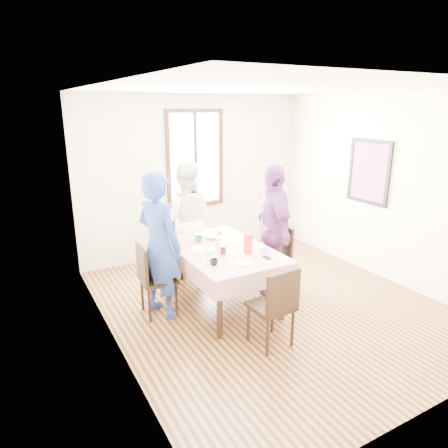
% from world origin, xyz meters
% --- Properties ---
extents(ground, '(4.50, 4.50, 0.00)m').
position_xyz_m(ground, '(0.00, 0.00, 0.00)').
color(ground, black).
rests_on(ground, ground).
extents(back_wall, '(4.00, 0.00, 4.00)m').
position_xyz_m(back_wall, '(0.00, 2.25, 1.35)').
color(back_wall, beige).
rests_on(back_wall, ground).
extents(right_wall, '(0.00, 4.50, 4.50)m').
position_xyz_m(right_wall, '(2.00, 0.00, 1.35)').
color(right_wall, beige).
rests_on(right_wall, ground).
extents(window_frame, '(1.02, 0.06, 1.62)m').
position_xyz_m(window_frame, '(0.00, 2.23, 1.65)').
color(window_frame, black).
rests_on(window_frame, back_wall).
extents(window_pane, '(0.90, 0.02, 1.50)m').
position_xyz_m(window_pane, '(0.00, 2.24, 1.65)').
color(window_pane, white).
rests_on(window_pane, back_wall).
extents(art_poster, '(0.04, 0.76, 0.96)m').
position_xyz_m(art_poster, '(1.98, 0.30, 1.55)').
color(art_poster, red).
rests_on(art_poster, right_wall).
extents(dining_table, '(0.98, 1.57, 0.75)m').
position_xyz_m(dining_table, '(-0.53, 0.33, 0.38)').
color(dining_table, black).
rests_on(dining_table, ground).
extents(tablecloth, '(1.10, 1.69, 0.01)m').
position_xyz_m(tablecloth, '(-0.53, 0.33, 0.76)').
color(tablecloth, '#560004').
rests_on(tablecloth, dining_table).
extents(chair_left, '(0.45, 0.45, 0.91)m').
position_xyz_m(chair_left, '(-1.35, 0.47, 0.46)').
color(chair_left, black).
rests_on(chair_left, ground).
extents(chair_right, '(0.44, 0.44, 0.91)m').
position_xyz_m(chair_right, '(0.28, 0.37, 0.46)').
color(chair_right, black).
rests_on(chair_right, ground).
extents(chair_far, '(0.45, 0.45, 0.91)m').
position_xyz_m(chair_far, '(-0.53, 1.41, 0.46)').
color(chair_far, black).
rests_on(chair_far, ground).
extents(chair_near, '(0.44, 0.44, 0.91)m').
position_xyz_m(chair_near, '(-0.53, -0.76, 0.46)').
color(chair_near, black).
rests_on(chair_near, ground).
extents(person_left, '(0.65, 0.77, 1.79)m').
position_xyz_m(person_left, '(-1.33, 0.47, 0.90)').
color(person_left, navy).
rests_on(person_left, ground).
extents(person_far, '(1.04, 0.95, 1.74)m').
position_xyz_m(person_far, '(-0.53, 1.39, 0.87)').
color(person_far, silver).
rests_on(person_far, ground).
extents(person_right, '(0.70, 1.12, 1.78)m').
position_xyz_m(person_right, '(0.26, 0.37, 0.89)').
color(person_right, '#663374').
rests_on(person_right, ground).
extents(mug_black, '(0.09, 0.09, 0.07)m').
position_xyz_m(mug_black, '(-0.88, -0.11, 0.80)').
color(mug_black, black).
rests_on(mug_black, tablecloth).
extents(mug_flag, '(0.12, 0.12, 0.08)m').
position_xyz_m(mug_flag, '(-0.23, 0.19, 0.80)').
color(mug_flag, red).
rests_on(mug_flag, tablecloth).
extents(mug_green, '(0.14, 0.14, 0.08)m').
position_xyz_m(mug_green, '(-0.69, 0.70, 0.80)').
color(mug_green, '#0C7226').
rests_on(mug_green, tablecloth).
extents(serving_bowl, '(0.25, 0.25, 0.05)m').
position_xyz_m(serving_bowl, '(-0.45, 0.74, 0.79)').
color(serving_bowl, white).
rests_on(serving_bowl, tablecloth).
extents(juice_carton, '(0.08, 0.08, 0.25)m').
position_xyz_m(juice_carton, '(-0.34, 0.02, 0.89)').
color(juice_carton, red).
rests_on(juice_carton, tablecloth).
extents(butter_tub, '(0.14, 0.14, 0.07)m').
position_xyz_m(butter_tub, '(-0.17, -0.12, 0.80)').
color(butter_tub, white).
rests_on(butter_tub, tablecloth).
extents(jam_jar, '(0.07, 0.07, 0.10)m').
position_xyz_m(jam_jar, '(-0.62, 0.15, 0.81)').
color(jam_jar, black).
rests_on(jam_jar, tablecloth).
extents(drinking_glass, '(0.07, 0.07, 0.11)m').
position_xyz_m(drinking_glass, '(-0.80, 0.12, 0.82)').
color(drinking_glass, silver).
rests_on(drinking_glass, tablecloth).
extents(smartphone, '(0.06, 0.13, 0.01)m').
position_xyz_m(smartphone, '(-0.23, -0.23, 0.77)').
color(smartphone, black).
rests_on(smartphone, tablecloth).
extents(flower_vase, '(0.07, 0.07, 0.14)m').
position_xyz_m(flower_vase, '(-0.57, 0.37, 0.83)').
color(flower_vase, silver).
rests_on(flower_vase, tablecloth).
extents(plate_left, '(0.20, 0.20, 0.01)m').
position_xyz_m(plate_left, '(-0.84, 0.44, 0.77)').
color(plate_left, white).
rests_on(plate_left, tablecloth).
extents(plate_right, '(0.20, 0.20, 0.01)m').
position_xyz_m(plate_right, '(-0.23, 0.45, 0.77)').
color(plate_right, white).
rests_on(plate_right, tablecloth).
extents(plate_far, '(0.20, 0.20, 0.01)m').
position_xyz_m(plate_far, '(-0.54, 0.95, 0.77)').
color(plate_far, white).
rests_on(plate_far, tablecloth).
extents(plate_near, '(0.20, 0.20, 0.01)m').
position_xyz_m(plate_near, '(-0.58, -0.24, 0.77)').
color(plate_near, white).
rests_on(plate_near, tablecloth).
extents(butter_lid, '(0.12, 0.12, 0.01)m').
position_xyz_m(butter_lid, '(-0.17, -0.12, 0.84)').
color(butter_lid, blue).
rests_on(butter_lid, butter_tub).
extents(flower_bunch, '(0.09, 0.09, 0.10)m').
position_xyz_m(flower_bunch, '(-0.57, 0.37, 0.96)').
color(flower_bunch, yellow).
rests_on(flower_bunch, flower_vase).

